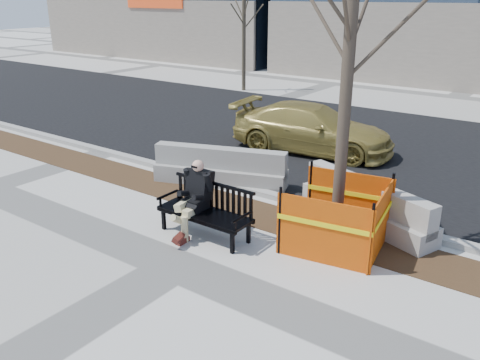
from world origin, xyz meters
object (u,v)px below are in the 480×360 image
object	(u,v)px
seated_man	(197,231)
jersey_barrier_right	(364,223)
bench	(205,236)
tree_fence	(335,244)
sedan	(311,151)
jersey_barrier_left	(220,184)

from	to	relation	value
seated_man	jersey_barrier_right	world-z (taller)	seated_man
bench	tree_fence	distance (m)	2.48
sedan	jersey_barrier_right	world-z (taller)	sedan
seated_man	jersey_barrier_left	bearing A→B (deg)	117.75
sedan	jersey_barrier_right	size ratio (longest dim) A/B	1.49
seated_man	sedan	size ratio (longest dim) A/B	0.30
bench	jersey_barrier_right	distance (m)	3.28
seated_man	sedan	bearing A→B (deg)	96.97
seated_man	jersey_barrier_right	distance (m)	3.43
tree_fence	sedan	world-z (taller)	tree_fence
seated_man	sedan	world-z (taller)	seated_man
bench	sedan	world-z (taller)	sedan
tree_fence	jersey_barrier_right	xyz separation A→B (m)	(0.07, 1.21, 0.00)
sedan	jersey_barrier_left	bearing A→B (deg)	165.58
bench	sedan	distance (m)	6.25
seated_man	jersey_barrier_right	size ratio (longest dim) A/B	0.45
jersey_barrier_right	sedan	bearing A→B (deg)	151.64
jersey_barrier_left	jersey_barrier_right	bearing A→B (deg)	-19.76
bench	tree_fence	bearing A→B (deg)	27.84
bench	tree_fence	size ratio (longest dim) A/B	0.30
seated_man	tree_fence	bearing A→B (deg)	24.21
tree_fence	jersey_barrier_left	world-z (taller)	tree_fence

